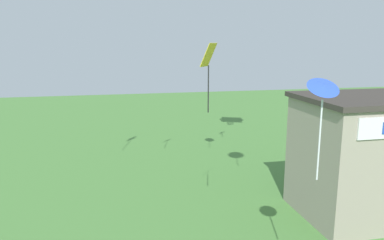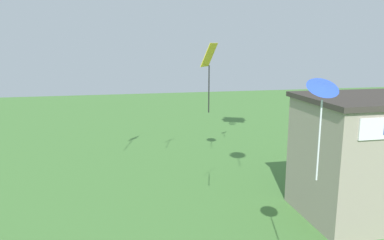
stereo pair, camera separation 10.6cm
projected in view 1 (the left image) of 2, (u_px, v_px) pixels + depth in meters
kite_blue_delta at (323, 92)px, 10.04m from camera, size 0.94×0.86×2.88m
kite_yellow_diamond at (209, 63)px, 15.00m from camera, size 0.80×0.85×2.81m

